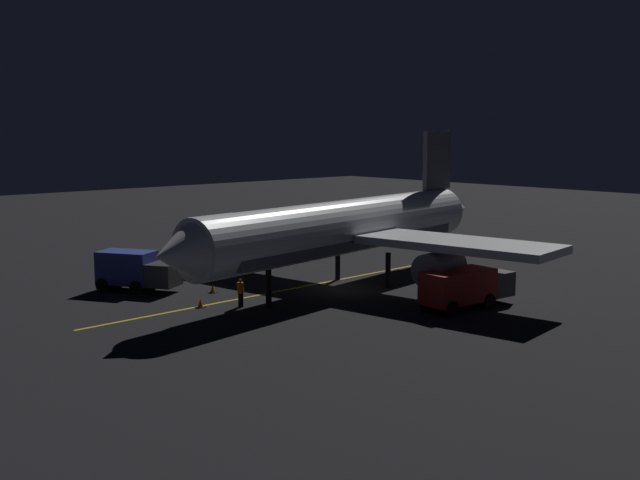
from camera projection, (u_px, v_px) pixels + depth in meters
ground_plane at (342, 290)px, 51.86m from camera, size 180.00×180.00×0.20m
apron_guide_stripe at (275, 292)px, 50.78m from camera, size 1.07×28.31×0.01m
airliner at (347, 229)px, 51.71m from camera, size 28.91×32.72×10.46m
baggage_truck at (135, 271)px, 51.05m from camera, size 5.73×4.52×2.62m
catering_truck at (465, 288)px, 46.10m from camera, size 2.66×6.60×2.36m
ground_crew_worker at (241, 292)px, 46.38m from camera, size 0.40×0.40×1.74m
traffic_cone_near_left at (213, 289)px, 50.51m from camera, size 0.50×0.50×0.55m
traffic_cone_near_right at (200, 303)px, 46.30m from camera, size 0.50×0.50×0.55m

